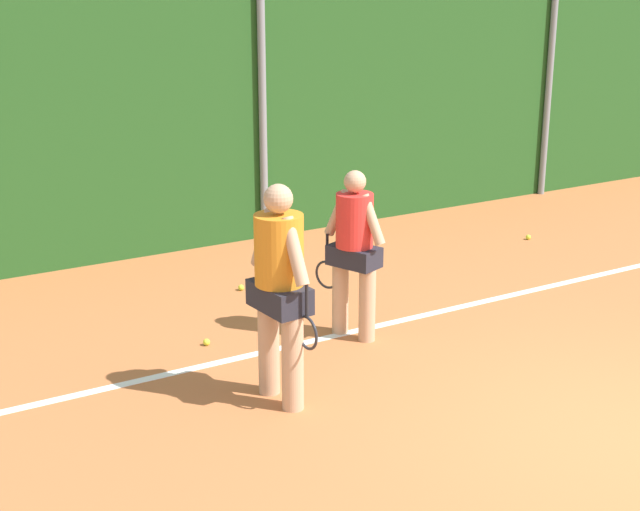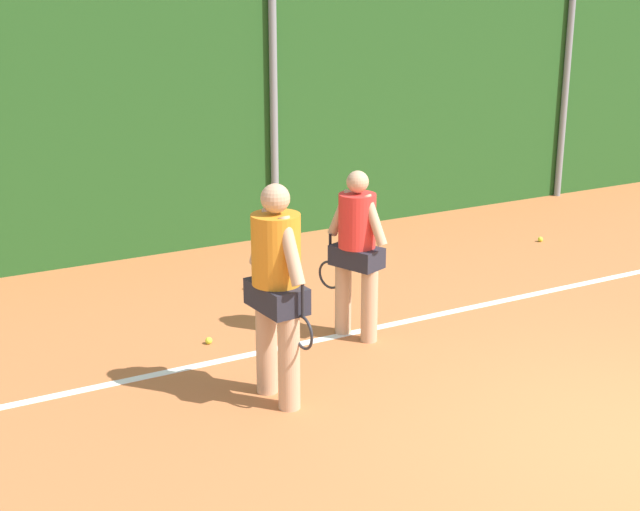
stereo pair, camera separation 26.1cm
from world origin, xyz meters
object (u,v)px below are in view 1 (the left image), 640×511
object	(u,v)px
player_midcourt	(354,246)
tennis_ball_5	(241,288)
player_foreground_near	(280,283)
tennis_ball_2	(528,237)
tennis_ball_0	(207,342)

from	to	relation	value
player_midcourt	tennis_ball_5	bearing A→B (deg)	-9.31
player_foreground_near	tennis_ball_2	bearing A→B (deg)	111.41
tennis_ball_0	tennis_ball_5	bearing A→B (deg)	52.03
player_foreground_near	tennis_ball_0	size ratio (longest dim) A/B	27.73
player_midcourt	tennis_ball_0	bearing A→B (deg)	47.87
tennis_ball_0	tennis_ball_2	bearing A→B (deg)	12.11
tennis_ball_0	tennis_ball_2	xyz separation A→B (m)	(5.07, 1.09, 0.00)
tennis_ball_0	tennis_ball_2	distance (m)	5.19
player_midcourt	tennis_ball_0	world-z (taller)	player_midcourt
player_foreground_near	tennis_ball_2	distance (m)	5.66
tennis_ball_0	tennis_ball_2	world-z (taller)	same
player_foreground_near	player_midcourt	world-z (taller)	player_foreground_near
player_foreground_near	tennis_ball_5	size ratio (longest dim) A/B	27.73
tennis_ball_2	tennis_ball_5	world-z (taller)	same
player_foreground_near	tennis_ball_0	bearing A→B (deg)	178.14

